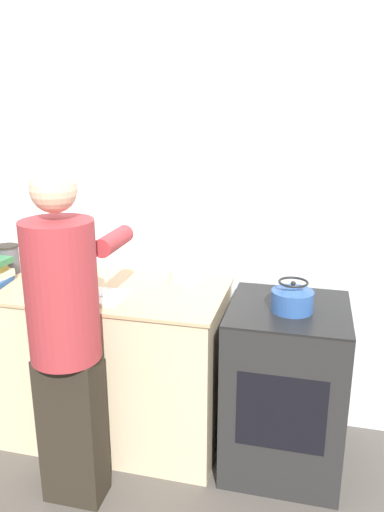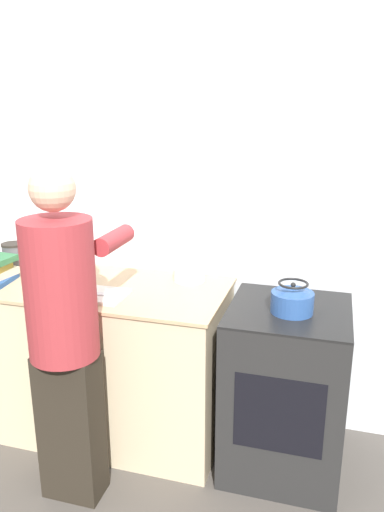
{
  "view_description": "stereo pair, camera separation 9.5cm",
  "coord_description": "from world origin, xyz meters",
  "views": [
    {
      "loc": [
        0.88,
        -2.08,
        1.89
      ],
      "look_at": [
        0.31,
        0.23,
        1.17
      ],
      "focal_mm": 35.0,
      "sensor_mm": 36.0,
      "label": 1
    },
    {
      "loc": [
        0.97,
        -2.05,
        1.89
      ],
      "look_at": [
        0.31,
        0.23,
        1.17
      ],
      "focal_mm": 35.0,
      "sensor_mm": 36.0,
      "label": 2
    }
  ],
  "objects": [
    {
      "name": "ground_plane",
      "position": [
        0.0,
        0.0,
        0.0
      ],
      "size": [
        12.0,
        12.0,
        0.0
      ],
      "primitive_type": "plane",
      "color": "#4C4742"
    },
    {
      "name": "bowl_prep",
      "position": [
        -0.57,
        0.56,
        0.95
      ],
      "size": [
        0.17,
        0.17,
        0.05
      ],
      "color": "#9E4738",
      "rests_on": "counter"
    },
    {
      "name": "bowl_mixing",
      "position": [
        0.2,
        0.56,
        0.96
      ],
      "size": [
        0.18,
        0.18,
        0.08
      ],
      "color": "silver",
      "rests_on": "counter"
    },
    {
      "name": "kettle",
      "position": [
        0.81,
        0.27,
        0.98
      ],
      "size": [
        0.21,
        0.21,
        0.16
      ],
      "color": "#284C8C",
      "rests_on": "oven"
    },
    {
      "name": "wall_back",
      "position": [
        0.0,
        0.74,
        1.3
      ],
      "size": [
        8.0,
        0.05,
        2.6
      ],
      "color": "silver",
      "rests_on": "ground_plane"
    },
    {
      "name": "counter",
      "position": [
        -0.33,
        0.34,
        0.46
      ],
      "size": [
        1.57,
        0.69,
        0.92
      ],
      "color": "#C6B28E",
      "rests_on": "ground_plane"
    },
    {
      "name": "knife",
      "position": [
        -0.22,
        0.16,
        0.94
      ],
      "size": [
        0.25,
        0.07,
        0.01
      ],
      "rotation": [
        0.0,
        0.0,
        0.17
      ],
      "color": "silver",
      "rests_on": "cutting_board"
    },
    {
      "name": "cutting_board",
      "position": [
        -0.24,
        0.18,
        0.93
      ],
      "size": [
        0.38,
        0.23,
        0.02
      ],
      "color": "silver",
      "rests_on": "counter"
    },
    {
      "name": "oven",
      "position": [
        0.8,
        0.31,
        0.46
      ],
      "size": [
        0.61,
        0.62,
        0.91
      ],
      "color": "black",
      "rests_on": "ground_plane"
    },
    {
      "name": "person",
      "position": [
        -0.18,
        -0.19,
        0.9
      ],
      "size": [
        0.36,
        0.6,
        1.65
      ],
      "color": "black",
      "rests_on": "ground_plane"
    },
    {
      "name": "canister_jar",
      "position": [
        -0.88,
        0.44,
        1.01
      ],
      "size": [
        0.13,
        0.13,
        0.17
      ],
      "color": "#4C4C51",
      "rests_on": "counter"
    }
  ]
}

